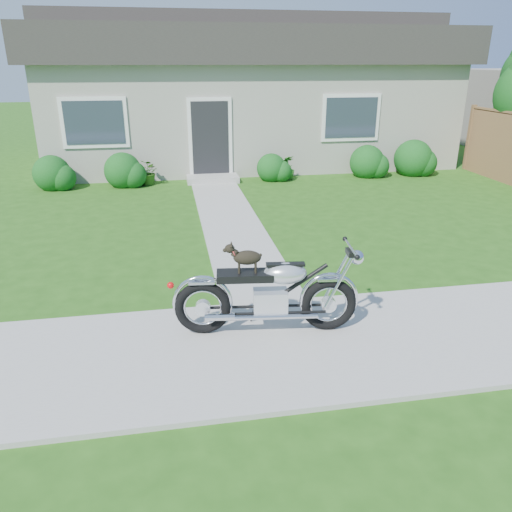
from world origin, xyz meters
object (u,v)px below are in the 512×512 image
Objects in this scene: potted_plant_right at (288,168)px; house at (247,92)px; motorcycle_with_dog at (270,293)px; potted_plant_left at (149,172)px.

house is at bearing 99.84° from potted_plant_right.
motorcycle_with_dog reaches higher than potted_plant_right.
potted_plant_right is 8.53m from motorcycle_with_dog.
potted_plant_left is 8.40m from motorcycle_with_dog.
motorcycle_with_dog is (-2.20, -8.24, 0.21)m from potted_plant_right.
motorcycle_with_dog is at bearing -97.81° from house.
house is 3.95m from potted_plant_right.
potted_plant_left is at bearing -132.88° from house.
potted_plant_right is 0.30× the size of motorcycle_with_dog.
potted_plant_right is at bearing 81.84° from motorcycle_with_dog.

